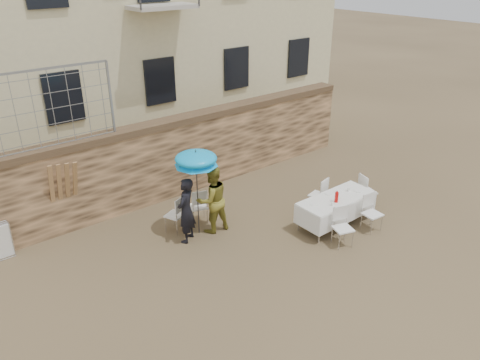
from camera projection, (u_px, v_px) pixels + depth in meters
ground at (289, 279)px, 9.96m from camera, size 80.00×80.00×0.00m
stone_wall at (166, 160)px, 13.02m from camera, size 13.00×0.50×2.20m
chain_link_fence at (44, 110)px, 10.47m from camera, size 3.20×0.06×1.80m
man_suit at (186, 210)px, 10.98m from camera, size 0.71×0.66×1.63m
woman_dress at (212, 199)px, 11.38m from camera, size 0.89×0.72×1.73m
umbrella at (196, 161)px, 10.79m from camera, size 1.03×1.03×2.05m
couple_chair_left at (175, 214)px, 11.52m from camera, size 0.63×0.63×0.96m
couple_chair_right at (198, 205)px, 11.91m from camera, size 0.61×0.61×0.96m
banquet_table at (337, 199)px, 11.69m from camera, size 2.10×0.85×0.78m
soda_bottle at (337, 197)px, 11.40m from camera, size 0.09×0.09×0.26m
table_chair_front_left at (343, 228)px, 10.93m from camera, size 0.61×0.61×0.96m
table_chair_front_right at (372, 213)px, 11.55m from camera, size 0.52×0.52×0.96m
table_chair_back at (318, 194)px, 12.47m from camera, size 0.58×0.58×0.96m
table_chair_side at (367, 191)px, 12.65m from camera, size 0.60×0.60×0.96m
chair_stack_right at (0, 239)px, 10.53m from camera, size 0.46×0.32×0.92m
wood_planks at (66, 196)px, 11.24m from camera, size 0.70×0.20×2.00m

